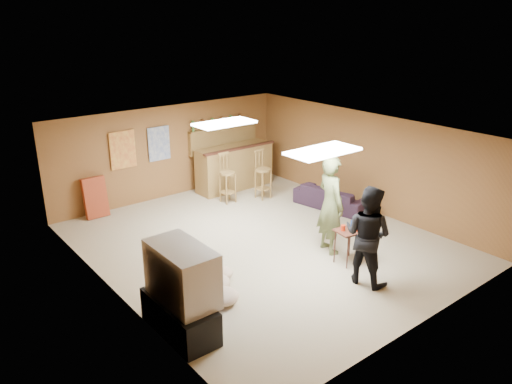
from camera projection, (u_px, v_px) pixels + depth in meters
ground at (262, 243)px, 9.74m from camera, size 7.00×7.00×0.00m
ceiling at (263, 132)px, 8.99m from camera, size 6.00×7.00×0.02m
wall_back at (170, 151)px, 11.93m from camera, size 6.00×0.02×2.20m
wall_front at (425, 257)px, 6.79m from camera, size 6.00×0.02×2.20m
wall_left at (111, 231)px, 7.60m from camera, size 0.02×7.00×2.20m
wall_right at (366, 162)px, 11.12m from camera, size 0.02×7.00×2.20m
tv_stand at (180, 316)px, 6.95m from camera, size 0.55×1.30×0.50m
dvd_box at (194, 317)px, 7.11m from camera, size 0.35×0.50×0.08m
tv_body at (182, 274)px, 6.77m from camera, size 0.60×1.10×0.80m
tv_screen at (201, 267)px, 6.95m from camera, size 0.02×0.95×0.65m
bar_counter at (234, 167)px, 12.60m from camera, size 2.00×0.60×1.10m
bar_lip at (240, 148)px, 12.22m from camera, size 2.10×0.12×0.05m
bar_shelf at (223, 127)px, 12.60m from camera, size 2.00×0.18×0.05m
bar_backing at (223, 139)px, 12.72m from camera, size 2.00×0.14×0.60m
poster_left at (123, 150)px, 11.11m from camera, size 0.60×0.03×0.85m
poster_right at (159, 144)px, 11.64m from camera, size 0.55×0.03×0.80m
folding_chair_stack at (95, 197)px, 10.83m from camera, size 0.50×0.26×0.91m
ceiling_panel_front at (323, 151)px, 7.90m from camera, size 1.20×0.60×0.04m
ceiling_panel_back at (225, 123)px, 9.88m from camera, size 1.20×0.60×0.04m
person_olive at (331, 205)px, 9.12m from camera, size 0.59×0.76×1.85m
person_black at (368, 235)px, 8.08m from camera, size 0.78×0.92×1.68m
sofa at (332, 197)px, 11.42m from camera, size 0.97×1.83×0.51m
tray_table at (349, 246)px, 8.88m from camera, size 0.54×0.46×0.63m
cup_red_near at (343, 228)px, 8.74m from camera, size 0.10×0.10×0.10m
cup_red_far at (358, 228)px, 8.73m from camera, size 0.10×0.10×0.12m
cup_blue at (353, 223)px, 8.92m from camera, size 0.09×0.09×0.10m
bar_stool_left at (228, 176)px, 11.61m from camera, size 0.52×0.52×1.29m
bar_stool_right at (263, 172)px, 11.85m from camera, size 0.54×0.54×1.34m
cushion_near_tv at (214, 283)px, 8.05m from camera, size 0.56×0.56×0.24m
cushion_mid at (221, 273)px, 8.42m from camera, size 0.49×0.49×0.19m
cushion_far at (223, 296)px, 7.69m from camera, size 0.52×0.52×0.22m
bottle_row at (217, 122)px, 12.42m from camera, size 1.48×0.08×0.26m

